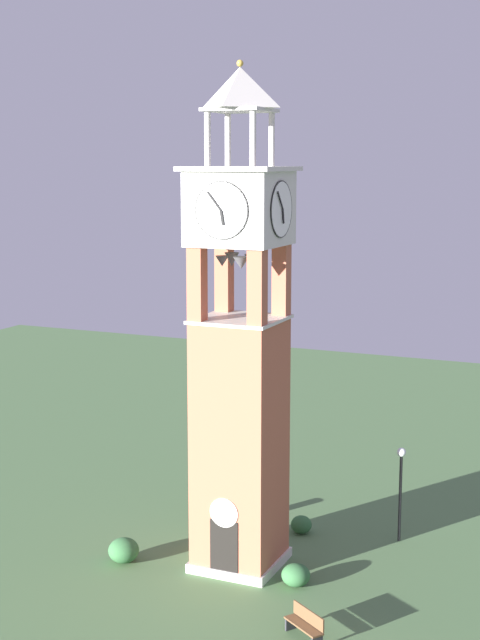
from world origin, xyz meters
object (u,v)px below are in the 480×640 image
object	(u,v)px
clock_tower	(240,366)
park_bench	(305,624)
trash_bin	(254,508)
lamp_post	(401,477)

from	to	relation	value
clock_tower	park_bench	distance (m)	9.34
park_bench	trash_bin	bearing A→B (deg)	121.80
park_bench	lamp_post	world-z (taller)	lamp_post
clock_tower	trash_bin	bearing A→B (deg)	106.45
lamp_post	clock_tower	bearing A→B (deg)	-137.11
clock_tower	lamp_post	world-z (taller)	clock_tower
park_bench	trash_bin	world-z (taller)	park_bench
park_bench	lamp_post	size ratio (longest dim) A/B	0.41
trash_bin	park_bench	bearing A→B (deg)	-58.20
park_bench	lamp_post	xyz separation A→B (m)	(0.80, 8.90, 2.20)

